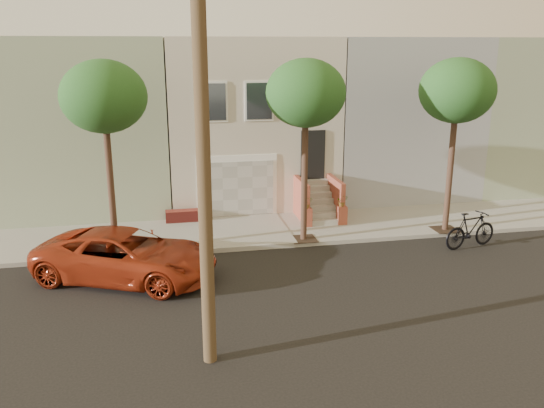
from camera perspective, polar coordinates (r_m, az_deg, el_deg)
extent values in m
plane|color=black|center=(16.42, 3.23, -8.76)|extent=(90.00, 90.00, 0.00)
cube|color=gray|center=(21.25, -0.37, -2.68)|extent=(40.00, 3.70, 0.15)
cube|color=beige|center=(26.11, -2.87, 8.85)|extent=(7.00, 8.00, 7.00)
cube|color=gray|center=(26.00, -18.01, 8.07)|extent=(6.50, 8.00, 7.00)
cube|color=#9B9DA3|center=(27.93, 11.24, 9.03)|extent=(6.50, 8.00, 7.00)
cube|color=gray|center=(31.00, 22.55, 8.78)|extent=(6.50, 8.00, 7.00)
cube|color=white|center=(22.52, -3.54, 1.87)|extent=(3.20, 0.12, 2.50)
cube|color=#B5B5B1|center=(22.48, -3.51, 1.59)|extent=(2.90, 0.06, 2.20)
cube|color=gray|center=(21.08, -2.78, -2.61)|extent=(3.20, 3.70, 0.02)
cube|color=maroon|center=(22.30, -8.99, -1.18)|extent=(1.40, 0.45, 0.44)
cube|color=black|center=(22.83, 4.18, 5.01)|extent=(1.00, 0.06, 2.00)
cube|color=#3F4751|center=(21.80, -6.05, 10.29)|extent=(1.00, 0.06, 1.40)
cube|color=white|center=(21.82, -6.06, 10.30)|extent=(1.15, 0.05, 1.55)
cube|color=#3F4751|center=(22.04, -1.31, 10.44)|extent=(1.00, 0.06, 1.40)
cube|color=white|center=(22.06, -1.32, 10.44)|extent=(1.15, 0.05, 1.55)
cube|color=#3F4751|center=(22.42, 3.30, 10.51)|extent=(1.00, 0.06, 1.40)
cube|color=white|center=(22.44, 3.28, 10.51)|extent=(1.15, 0.05, 1.55)
cube|color=gray|center=(21.73, 5.32, -1.84)|extent=(1.20, 0.28, 0.20)
cube|color=gray|center=(21.93, 5.12, -1.12)|extent=(1.20, 0.28, 0.20)
cube|color=gray|center=(22.13, 4.93, -0.42)|extent=(1.20, 0.28, 0.20)
cube|color=gray|center=(22.33, 4.74, 0.27)|extent=(1.20, 0.28, 0.20)
cube|color=gray|center=(22.54, 4.56, 0.95)|extent=(1.20, 0.28, 0.20)
cube|color=gray|center=(22.75, 4.38, 1.61)|extent=(1.20, 0.28, 0.20)
cube|color=gray|center=(22.96, 4.20, 2.26)|extent=(1.20, 0.28, 0.20)
cube|color=brown|center=(22.13, 3.01, 0.42)|extent=(0.18, 1.96, 1.60)
cube|color=brown|center=(22.51, 6.46, 0.61)|extent=(0.18, 1.96, 1.60)
cube|color=brown|center=(21.44, 3.57, -1.35)|extent=(0.35, 0.35, 0.70)
imported|color=#204F1C|center=(21.27, 3.60, 0.13)|extent=(0.40, 0.35, 0.45)
cube|color=brown|center=(21.83, 7.12, -1.13)|extent=(0.35, 0.35, 0.70)
imported|color=#204F1C|center=(21.67, 7.18, 0.33)|extent=(0.41, 0.35, 0.45)
cube|color=#2D2116|center=(19.58, -15.59, -4.69)|extent=(0.90, 0.90, 0.02)
cylinder|color=#3E291C|center=(18.97, -16.05, 1.25)|extent=(0.22, 0.22, 4.20)
ellipsoid|color=#204F1C|center=(18.47, -16.78, 10.44)|extent=(2.70, 2.57, 2.29)
cube|color=#2D2116|center=(20.10, 3.22, -3.57)|extent=(0.90, 0.90, 0.02)
cylinder|color=#3E291C|center=(19.51, 3.32, 2.25)|extent=(0.22, 0.22, 4.20)
ellipsoid|color=#204F1C|center=(19.02, 3.46, 11.21)|extent=(2.70, 2.57, 2.29)
cube|color=#2D2116|center=(22.08, 17.19, -2.48)|extent=(0.90, 0.90, 0.02)
cylinder|color=#3E291C|center=(21.54, 17.64, 2.82)|extent=(0.22, 0.22, 4.20)
ellipsoid|color=#204F1C|center=(21.10, 18.34, 10.91)|extent=(2.70, 2.57, 2.29)
cylinder|color=#42331F|center=(11.41, -7.07, 6.49)|extent=(0.30, 0.30, 10.00)
imported|color=maroon|center=(17.42, -14.63, -5.11)|extent=(5.98, 4.49, 1.51)
imported|color=black|center=(20.68, 19.59, -2.49)|extent=(2.24, 1.09, 1.30)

